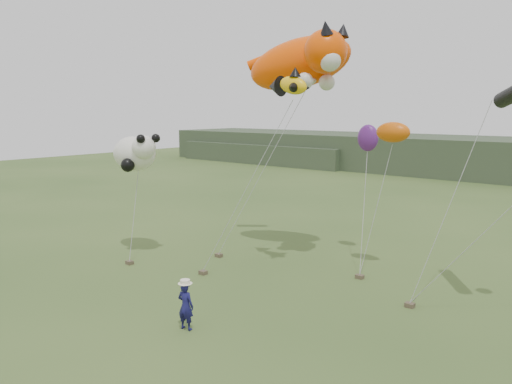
# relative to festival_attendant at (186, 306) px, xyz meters

# --- Properties ---
(ground) EXTENTS (120.00, 120.00, 0.00)m
(ground) POSITION_rel_festival_attendant_xyz_m (-0.21, 0.93, -0.78)
(ground) COLOR #385123
(ground) RESTS_ON ground
(headland) EXTENTS (90.00, 13.00, 4.00)m
(headland) POSITION_rel_festival_attendant_xyz_m (-3.32, 45.62, 1.14)
(headland) COLOR #2D3D28
(headland) RESTS_ON ground
(festival_attendant) EXTENTS (0.63, 0.47, 1.56)m
(festival_attendant) POSITION_rel_festival_attendant_xyz_m (0.00, 0.00, 0.00)
(festival_attendant) COLOR #16154F
(festival_attendant) RESTS_ON ground
(sandbag_anchors) EXTENTS (12.18, 5.21, 0.16)m
(sandbag_anchors) POSITION_rel_festival_attendant_xyz_m (-1.71, 5.57, -0.70)
(sandbag_anchors) COLOR brown
(sandbag_anchors) RESTS_ON ground
(cat_kite) EXTENTS (6.55, 3.84, 3.27)m
(cat_kite) POSITION_rel_festival_attendant_xyz_m (-1.77, 9.07, 8.31)
(cat_kite) COLOR #FB4A00
(cat_kite) RESTS_ON ground
(fish_kite) EXTENTS (2.25, 1.49, 1.19)m
(fish_kite) POSITION_rel_festival_attendant_xyz_m (-1.02, 6.69, 7.17)
(fish_kite) COLOR yellow
(fish_kite) RESTS_ON ground
(panda_kite) EXTENTS (2.91, 1.88, 1.81)m
(panda_kite) POSITION_rel_festival_attendant_xyz_m (-8.16, 4.38, 4.15)
(panda_kite) COLOR white
(panda_kite) RESTS_ON ground
(misc_kites) EXTENTS (3.26, 2.50, 1.43)m
(misc_kites) POSITION_rel_festival_attendant_xyz_m (1.51, 10.27, 5.08)
(misc_kites) COLOR #D45609
(misc_kites) RESTS_ON ground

